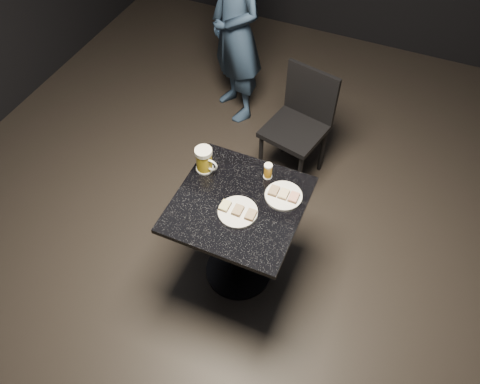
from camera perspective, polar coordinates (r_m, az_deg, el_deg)
name	(u,v)px	position (r m, az deg, el deg)	size (l,w,h in m)	color
floor	(239,271)	(3.19, -0.14, -9.56)	(6.00, 6.00, 0.00)	black
room_shell	(238,21)	(1.83, -0.27, 20.09)	(6.00, 6.00, 6.00)	black
plate_large	(238,212)	(2.52, -0.27, -2.46)	(0.22, 0.22, 0.01)	white
plate_small	(284,196)	(2.60, 5.33, -0.46)	(0.21, 0.21, 0.01)	white
patron	(236,29)	(3.79, -0.46, 19.23)	(0.57, 0.38, 1.58)	navy
table	(239,228)	(2.76, -0.17, -4.37)	(0.70, 0.70, 0.75)	black
beer_mug	(204,160)	(2.68, -4.36, 3.93)	(0.14, 0.10, 0.16)	silver
beer_tumbler	(268,171)	(2.66, 3.43, 2.58)	(0.05, 0.05, 0.10)	silver
chair	(300,120)	(3.42, 7.34, 8.68)	(0.48, 0.48, 0.87)	black
canapes_on_plate_large	(238,210)	(2.51, -0.27, -2.23)	(0.20, 0.07, 0.02)	#4C3521
canapes_on_plate_small	(284,194)	(2.59, 5.35, -0.23)	(0.17, 0.07, 0.02)	#4C3521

